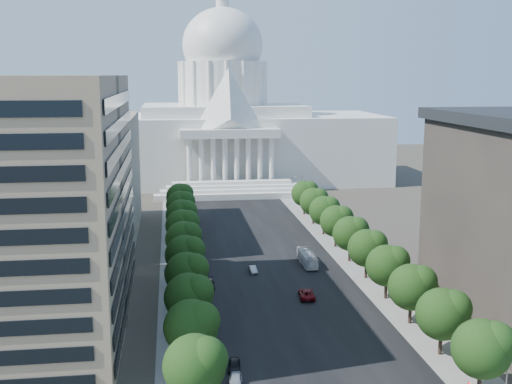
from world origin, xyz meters
name	(u,v)px	position (x,y,z in m)	size (l,w,h in m)	color
road_asphalt	(257,243)	(0.00, 90.00, 0.00)	(30.00, 260.00, 0.01)	black
sidewalk_left	(178,245)	(-19.00, 90.00, 0.00)	(8.00, 260.00, 0.02)	gray
sidewalk_right	(333,240)	(19.00, 90.00, 0.00)	(8.00, 260.00, 0.02)	gray
capitol	(223,128)	(0.00, 184.89, 20.01)	(120.00, 56.00, 73.00)	white
office_block_left_far	(56,179)	(-48.00, 100.00, 15.00)	(38.00, 52.00, 30.00)	gray
tree_l_a	(197,364)	(-17.66, 11.81, 6.45)	(7.79, 7.60, 9.97)	#33261C
tree_l_b	(193,325)	(-17.66, 23.81, 6.45)	(7.79, 7.60, 9.97)	#33261C
tree_l_c	(191,296)	(-17.66, 35.81, 6.45)	(7.79, 7.60, 9.97)	#33261C
tree_l_d	(188,272)	(-17.66, 47.81, 6.45)	(7.79, 7.60, 9.97)	#33261C
tree_l_e	(186,254)	(-17.66, 59.81, 6.45)	(7.79, 7.60, 9.97)	#33261C
tree_l_f	(185,238)	(-17.66, 71.81, 6.45)	(7.79, 7.60, 9.97)	#33261C
tree_l_g	(184,225)	(-17.66, 83.81, 6.45)	(7.79, 7.60, 9.97)	#33261C
tree_l_h	(182,214)	(-17.66, 95.81, 6.45)	(7.79, 7.60, 9.97)	#33261C
tree_l_i	(182,204)	(-17.66, 107.81, 6.45)	(7.79, 7.60, 9.97)	#33261C
tree_l_j	(181,196)	(-17.66, 119.81, 6.45)	(7.79, 7.60, 9.97)	#33261C
tree_r_a	(485,347)	(18.34, 11.81, 6.45)	(7.79, 7.60, 9.97)	#33261C
tree_r_b	(445,313)	(18.34, 23.81, 6.45)	(7.79, 7.60, 9.97)	#33261C
tree_r_c	(414,286)	(18.34, 35.81, 6.45)	(7.79, 7.60, 9.97)	#33261C
tree_r_d	(389,264)	(18.34, 47.81, 6.45)	(7.79, 7.60, 9.97)	#33261C
tree_r_e	(369,247)	(18.34, 59.81, 6.45)	(7.79, 7.60, 9.97)	#33261C
tree_r_f	(352,232)	(18.34, 71.81, 6.45)	(7.79, 7.60, 9.97)	#33261C
tree_r_g	(338,220)	(18.34, 83.81, 6.45)	(7.79, 7.60, 9.97)	#33261C
tree_r_h	(325,210)	(18.34, 95.81, 6.45)	(7.79, 7.60, 9.97)	#33261C
tree_r_i	(315,201)	(18.34, 107.81, 6.45)	(7.79, 7.60, 9.97)	#33261C
tree_r_j	(306,193)	(18.34, 119.81, 6.45)	(7.79, 7.60, 9.97)	#33261C
streetlight_a	(504,357)	(19.90, 10.00, 5.82)	(2.61, 0.44, 9.00)	gray
streetlight_b	(425,291)	(19.90, 35.00, 5.82)	(2.61, 0.44, 9.00)	gray
streetlight_c	(376,249)	(19.90, 60.00, 5.82)	(2.61, 0.44, 9.00)	gray
streetlight_d	(343,221)	(19.90, 85.00, 5.82)	(2.61, 0.44, 9.00)	gray
streetlight_e	(319,201)	(19.90, 110.00, 5.82)	(2.61, 0.44, 9.00)	gray
streetlight_f	(300,186)	(19.90, 135.00, 5.82)	(2.61, 0.44, 9.00)	gray
car_dark_a	(234,366)	(-12.21, 22.81, 0.71)	(1.67, 4.14, 1.41)	black
car_silver	(253,270)	(-3.99, 66.48, 0.63)	(1.34, 3.85, 1.27)	#999AA0
car_red	(307,294)	(3.77, 50.00, 0.81)	(2.68, 5.81, 1.61)	maroon
car_dark_b	(209,284)	(-13.50, 58.13, 0.74)	(2.07, 5.09, 1.48)	black
car_parked	(236,381)	(-12.50, 18.18, 0.74)	(1.75, 4.35, 1.48)	#B5B7BD
city_bus	(307,258)	(8.22, 70.32, 1.47)	(2.47, 10.57, 2.94)	silver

